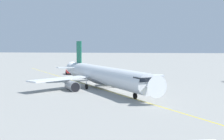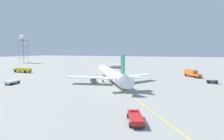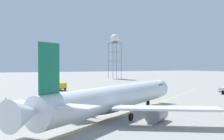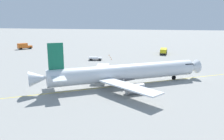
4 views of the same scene
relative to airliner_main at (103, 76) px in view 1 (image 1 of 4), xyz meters
name	(u,v)px [view 1 (image 1 of 4)]	position (x,y,z in m)	size (l,w,h in m)	color
ground_plane	(114,89)	(0.43, -2.35, -2.82)	(600.00, 600.00, 0.00)	gray
airliner_main	(103,76)	(0.00, 0.00, 0.00)	(37.08, 27.64, 10.55)	silver
ops_pickup_truck	(69,72)	(32.75, 16.34, -2.01)	(5.63, 3.68, 1.41)	#232326
taxiway_centreline	(99,88)	(0.99, 0.97, -2.82)	(111.32, 74.93, 0.01)	yellow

